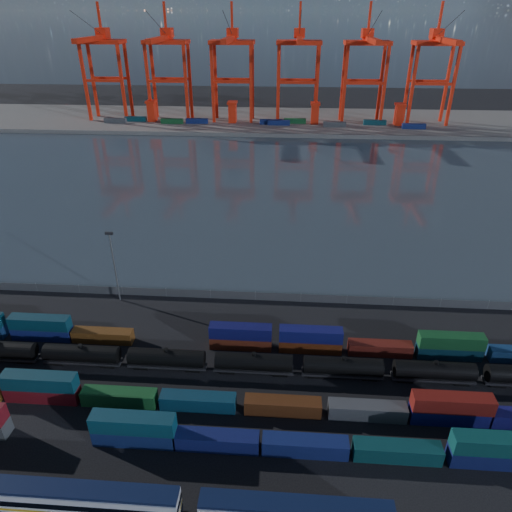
{
  "coord_description": "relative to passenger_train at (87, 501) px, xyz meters",
  "views": [
    {
      "loc": [
        6.11,
        -56.13,
        56.58
      ],
      "look_at": [
        0.0,
        30.0,
        10.0
      ],
      "focal_mm": 32.0,
      "sensor_mm": 36.0,
      "label": 1
    }
  ],
  "objects": [
    {
      "name": "tanker_string",
      "position": [
        26.61,
        27.29,
        -0.33
      ],
      "size": [
        122.54,
        3.02,
        4.32
      ],
      "color": "black",
      "rests_on": "ground"
    },
    {
      "name": "container_row_mid",
      "position": [
        11.6,
        18.47,
        -0.78
      ],
      "size": [
        140.61,
        2.47,
        5.26
      ],
      "color": "#3E4043",
      "rests_on": "ground"
    },
    {
      "name": "gantry_cranes",
      "position": [
        9.99,
        225.54,
        34.73
      ],
      "size": [
        198.36,
        44.84,
        60.72
      ],
      "color": "red",
      "rests_on": "ground"
    },
    {
      "name": "far_quay",
      "position": [
        17.49,
        232.15,
        -1.5
      ],
      "size": [
        700.0,
        70.0,
        2.0
      ],
      "primitive_type": "cube",
      "color": "#514F4C",
      "rests_on": "ground"
    },
    {
      "name": "straddle_carriers",
      "position": [
        14.99,
        222.15,
        5.32
      ],
      "size": [
        140.0,
        7.0,
        11.1
      ],
      "color": "red",
      "rests_on": "far_quay"
    },
    {
      "name": "waterfront_fence",
      "position": [
        17.49,
        50.15,
        -1.49
      ],
      "size": [
        160.12,
        0.12,
        2.2
      ],
      "color": "#595B5E",
      "rests_on": "ground"
    },
    {
      "name": "container_row_south",
      "position": [
        26.44,
        11.17,
        -0.26
      ],
      "size": [
        140.16,
        2.51,
        5.36
      ],
      "color": "#36393A",
      "rests_on": "ground"
    },
    {
      "name": "harbor_water",
      "position": [
        17.49,
        127.15,
        -2.49
      ],
      "size": [
        700.0,
        700.0,
        0.0
      ],
      "primitive_type": "plane",
      "color": "#303C46",
      "rests_on": "ground"
    },
    {
      "name": "yard_light_mast",
      "position": [
        -12.51,
        48.15,
        6.8
      ],
      "size": [
        1.6,
        0.4,
        16.6
      ],
      "color": "slate",
      "rests_on": "ground"
    },
    {
      "name": "quay_containers",
      "position": [
        6.5,
        217.61,
        0.8
      ],
      "size": [
        172.58,
        10.99,
        2.6
      ],
      "color": "navy",
      "rests_on": "far_quay"
    },
    {
      "name": "container_row_north",
      "position": [
        27.65,
        33.86,
        -0.28
      ],
      "size": [
        140.1,
        2.37,
        5.06
      ],
      "color": "navy",
      "rests_on": "ground"
    },
    {
      "name": "passenger_train",
      "position": [
        0.0,
        0.0,
        0.0
      ],
      "size": [
        75.44,
        2.89,
        4.97
      ],
      "color": "silver",
      "rests_on": "ground"
    },
    {
      "name": "ground",
      "position": [
        17.49,
        22.15,
        -2.5
      ],
      "size": [
        700.0,
        700.0,
        0.0
      ],
      "primitive_type": "plane",
      "color": "black",
      "rests_on": "ground"
    }
  ]
}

